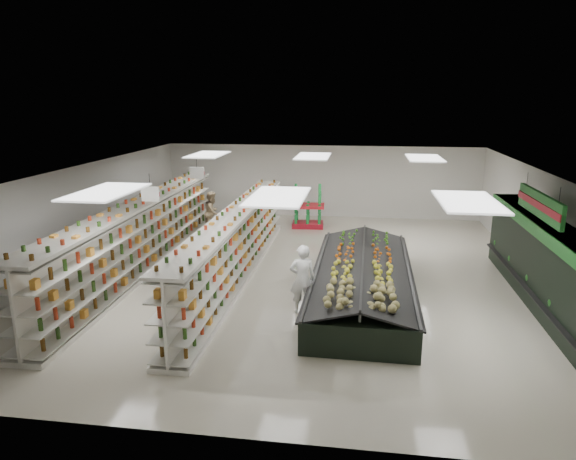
% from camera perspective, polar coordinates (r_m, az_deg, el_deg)
% --- Properties ---
extents(floor, '(16.00, 16.00, 0.00)m').
position_cam_1_polar(floor, '(15.88, 1.28, -4.82)').
color(floor, beige).
rests_on(floor, ground).
extents(ceiling, '(14.00, 16.00, 0.02)m').
position_cam_1_polar(ceiling, '(15.13, 1.35, 6.69)').
color(ceiling, white).
rests_on(ceiling, wall_back).
extents(wall_back, '(14.00, 0.02, 3.20)m').
position_cam_1_polar(wall_back, '(23.24, 3.69, 5.42)').
color(wall_back, silver).
rests_on(wall_back, floor).
extents(wall_front, '(14.00, 0.02, 3.20)m').
position_cam_1_polar(wall_front, '(7.99, -5.76, -12.79)').
color(wall_front, silver).
rests_on(wall_front, floor).
extents(wall_left, '(0.02, 16.00, 3.20)m').
position_cam_1_polar(wall_left, '(17.66, -21.87, 1.50)').
color(wall_left, silver).
rests_on(wall_left, floor).
extents(wall_right, '(0.02, 16.00, 3.20)m').
position_cam_1_polar(wall_right, '(16.19, 26.73, -0.12)').
color(wall_right, silver).
rests_on(wall_right, floor).
extents(produce_wall_case, '(0.93, 8.00, 2.20)m').
position_cam_1_polar(produce_wall_case, '(14.76, 26.62, -2.87)').
color(produce_wall_case, black).
rests_on(produce_wall_case, floor).
extents(aisle_sign_near, '(0.52, 0.06, 0.75)m').
position_cam_1_polar(aisle_sign_near, '(14.26, -15.04, 3.89)').
color(aisle_sign_near, white).
rests_on(aisle_sign_near, ceiling).
extents(aisle_sign_far, '(0.52, 0.06, 0.75)m').
position_cam_1_polar(aisle_sign_far, '(17.95, -10.08, 6.27)').
color(aisle_sign_far, white).
rests_on(aisle_sign_far, ceiling).
extents(hortifruti_banner, '(0.12, 3.20, 0.95)m').
position_cam_1_polar(hortifruti_banner, '(14.35, 26.17, 2.54)').
color(hortifruti_banner, '#1C6A24').
rests_on(hortifruti_banner, ceiling).
extents(gondola_left, '(1.15, 12.45, 2.15)m').
position_cam_1_polar(gondola_left, '(16.61, -16.00, -0.96)').
color(gondola_left, silver).
rests_on(gondola_left, floor).
extents(gondola_center, '(0.89, 11.57, 2.00)m').
position_cam_1_polar(gondola_center, '(15.40, -5.75, -1.92)').
color(gondola_center, silver).
rests_on(gondola_center, floor).
extents(produce_island, '(2.77, 7.38, 1.10)m').
position_cam_1_polar(produce_island, '(14.15, 8.26, -5.30)').
color(produce_island, black).
rests_on(produce_island, floor).
extents(soda_endcap, '(1.38, 0.98, 1.71)m').
position_cam_1_polar(soda_endcap, '(21.30, 2.24, 2.50)').
color(soda_endcap, '#A71322').
rests_on(soda_endcap, floor).
extents(shopper_main, '(0.73, 0.57, 1.77)m').
position_cam_1_polar(shopper_main, '(12.79, 1.61, -5.47)').
color(shopper_main, white).
rests_on(shopper_main, floor).
extents(shopper_background, '(0.56, 0.85, 1.67)m').
position_cam_1_polar(shopper_background, '(20.58, -8.40, 1.95)').
color(shopper_background, tan).
rests_on(shopper_background, floor).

